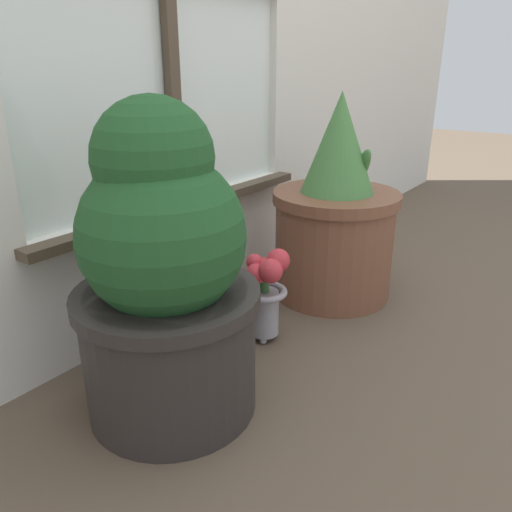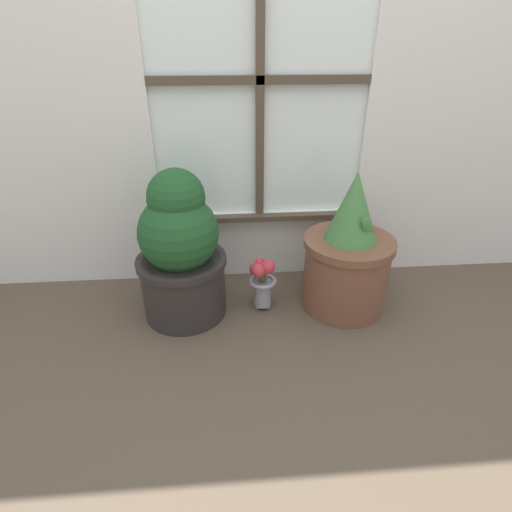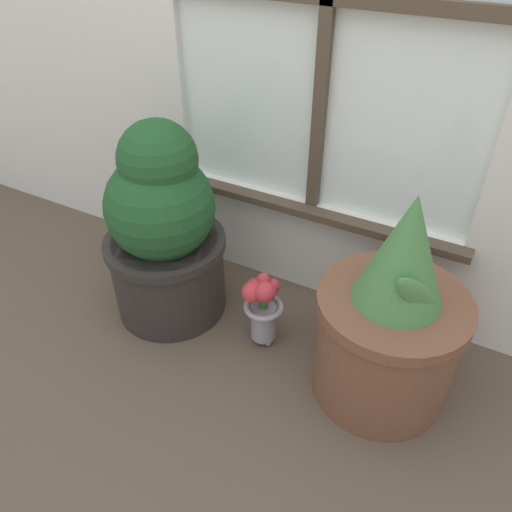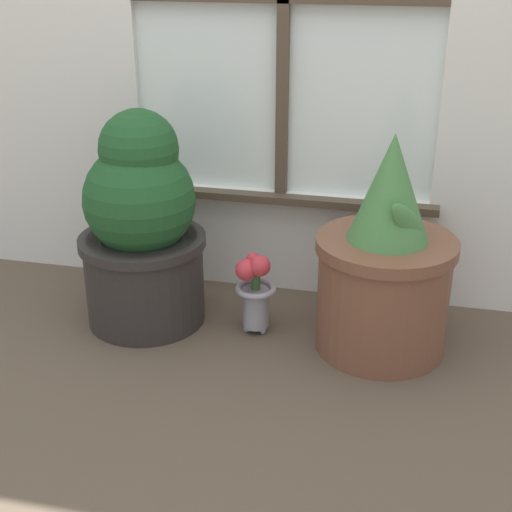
% 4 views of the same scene
% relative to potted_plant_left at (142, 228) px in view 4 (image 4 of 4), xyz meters
% --- Properties ---
extents(ground_plane, '(10.00, 10.00, 0.00)m').
position_rel_potted_plant_left_xyz_m(ground_plane, '(0.36, -0.29, -0.30)').
color(ground_plane, brown).
extents(potted_plant_left, '(0.38, 0.38, 0.66)m').
position_rel_potted_plant_left_xyz_m(potted_plant_left, '(0.00, 0.00, 0.00)').
color(potted_plant_left, '#2D2826').
rests_on(potted_plant_left, ground_plane).
extents(potted_plant_right, '(0.39, 0.39, 0.63)m').
position_rel_potted_plant_left_xyz_m(potted_plant_right, '(0.72, -0.01, -0.05)').
color(potted_plant_right, brown).
rests_on(potted_plant_right, ground_plane).
extents(flower_vase, '(0.12, 0.13, 0.26)m').
position_rel_potted_plant_left_xyz_m(flower_vase, '(0.34, -0.00, -0.15)').
color(flower_vase, '#99939E').
rests_on(flower_vase, ground_plane).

